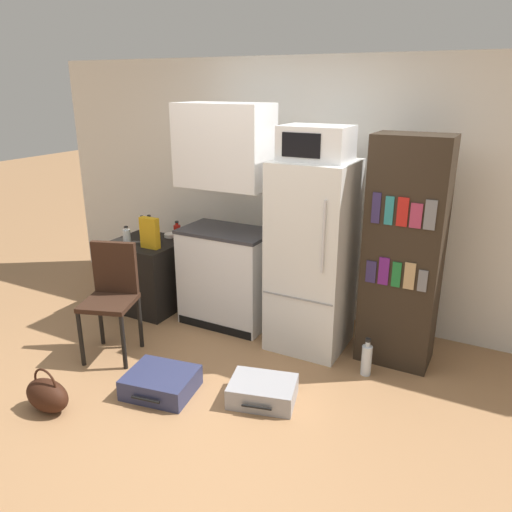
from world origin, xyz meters
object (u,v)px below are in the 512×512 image
Objects in this scene: chair at (112,289)px; suitcase_large_flat at (263,391)px; bookshelf at (403,254)px; microwave at (316,143)px; bottle_clear_short at (127,236)px; bottle_ketchup_red at (177,232)px; cereal_box at (150,233)px; kitchen_hutch at (226,227)px; bottle_milk_white at (157,235)px; handbag at (47,395)px; water_bottle_front at (366,359)px; refrigerator at (312,257)px; side_table at (149,274)px; suitcase_small_flat at (161,382)px; bottle_olive_oil at (143,230)px; bottle_amber_beer at (150,227)px; bowl at (170,235)px.

suitcase_large_flat is at bearing -21.60° from chair.
microwave is at bearing -171.70° from bookshelf.
bottle_clear_short is at bearing 142.99° from suitcase_large_flat.
bottle_ketchup_red is 0.21× the size of chair.
kitchen_hutch is at bearing 16.82° from cereal_box.
microwave is (0.87, -0.05, 0.81)m from kitchen_hutch.
bottle_milk_white reaches higher than handbag.
chair is 3.01× the size of water_bottle_front.
refrigerator is at bearing 6.23° from cereal_box.
side_table is at bearing -179.03° from microwave.
microwave is at bearing 54.41° from handbag.
kitchen_hutch reaches higher than water_bottle_front.
water_bottle_front is (1.47, -0.30, -0.82)m from kitchen_hutch.
suitcase_small_flat is at bearing -174.91° from suitcase_large_flat.
refrigerator is 3.01× the size of microwave.
side_table is 2.77× the size of bottle_olive_oil.
suitcase_large_flat is at bearing -27.28° from side_table.
bottle_clear_short is at bearing 103.64° from chair.
cereal_box is (0.28, -0.34, 0.06)m from bottle_amber_beer.
bowl is 2.36m from water_bottle_front.
microwave is at bearing 0.97° from side_table.
bottle_amber_beer is at bearing -168.56° from bowl.
refrigerator is 1.70m from chair.
chair reaches higher than bottle_olive_oil.
refrigerator is at bearing 156.57° from water_bottle_front.
cereal_box is at bearing -39.01° from side_table.
bottle_milk_white is at bearing 32.75° from bottle_clear_short.
microwave is 1.80× the size of cereal_box.
bowl is (0.23, 0.05, -0.07)m from bottle_amber_beer.
suitcase_small_flat is (0.72, -0.32, -0.50)m from chair.
refrigerator reaches higher than bottle_ketchup_red.
kitchen_hutch is 1.06m from bottle_clear_short.
cereal_box is at bearing 139.59° from suitcase_large_flat.
kitchen_hutch is at bearing 88.41° from suitcase_small_flat.
microwave is (1.77, 0.03, 1.41)m from side_table.
kitchen_hutch reaches higher than bookshelf.
kitchen_hutch is at bearing -177.82° from bookshelf.
bottle_clear_short reaches higher than suitcase_small_flat.
chair is (0.45, -1.06, -0.22)m from bottle_amber_beer.
refrigerator is at bearing -2.88° from kitchen_hutch.
bookshelf is 10.22× the size of bottle_milk_white.
bottle_ketchup_red is 0.55× the size of handbag.
bottle_olive_oil is (-1.83, -0.00, -0.00)m from refrigerator.
bottle_amber_beer is at bearing 93.86° from chair.
bowl is (-1.65, 0.21, -0.09)m from refrigerator.
microwave is 2.11m from bottle_amber_beer.
bottle_clear_short is 0.33m from bottle_amber_beer.
refrigerator reaches higher than side_table.
side_table is 2.26m from microwave.
bookshelf is at bearing 5.84° from bottle_clear_short.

